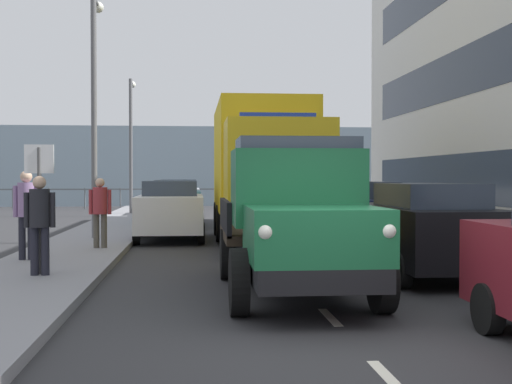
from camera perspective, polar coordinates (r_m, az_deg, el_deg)
name	(u,v)px	position (r m, az deg, el deg)	size (l,w,h in m)	color
ground_plane	(256,240)	(19.54, -0.03, -4.10)	(80.00, 80.00, 0.00)	#2D2D30
sidewalk_left	(410,236)	(20.46, 12.89, -3.68)	(2.35, 40.48, 0.15)	gray
sidewalk_right	(95,239)	(19.65, -13.48, -3.89)	(2.35, 40.48, 0.15)	gray
road_centreline_markings	(256,241)	(19.31, 0.04, -4.15)	(0.12, 37.03, 0.01)	silver
sea_horizon	(222,166)	(42.65, -2.86, 2.19)	(80.00, 0.80, 5.00)	gray
seawall_railing	(225,193)	(39.06, -2.64, -0.05)	(28.08, 0.08, 1.20)	#4C5156
truck_vintage_green	(297,220)	(10.27, 3.46, -2.40)	(2.17, 5.64, 2.43)	black
lorry_cargo_yellow	(265,168)	(18.26, 0.73, 2.04)	(2.58, 8.20, 3.87)	gold
car_black_kerbside_1	(426,228)	(12.72, 14.19, -3.00)	(1.84, 4.12, 1.72)	black
car_navy_kerbside_2	(359,213)	(17.50, 8.74, -1.81)	(1.80, 4.43, 1.72)	navy
car_white_oppositeside_0	(171,209)	(19.59, -7.25, -1.47)	(1.93, 3.94, 1.72)	white
car_teal_oppositeside_1	(176,202)	(25.02, -6.81, -0.87)	(1.92, 3.92, 1.72)	#1E6670
car_silver_oppositeside_2	(179,198)	(30.46, -6.53, -0.48)	(1.91, 4.69, 1.72)	#B7BABF
pedestrian_by_lamp	(40,217)	(12.10, -17.87, -2.02)	(0.53, 0.34, 1.71)	black
pedestrian_with_bag	(26,207)	(14.44, -18.89, -1.22)	(0.53, 0.34, 1.81)	black
pedestrian_near_railing	(100,207)	(16.38, -13.08, -1.24)	(0.53, 0.34, 1.66)	#4C473D
lamp_post_promenade	(95,94)	(19.43, -13.51, 8.08)	(0.32, 1.14, 6.74)	#59595B
lamp_post_far	(131,133)	(31.93, -10.54, 4.94)	(0.32, 1.14, 6.23)	#59595B
street_sign	(39,186)	(12.25, -17.89, 0.50)	(0.50, 0.07, 2.25)	#4C4C4C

